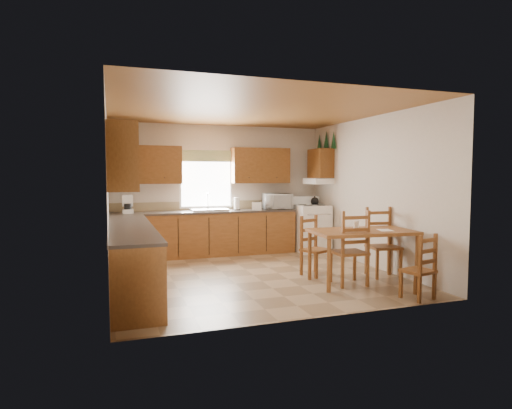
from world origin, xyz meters
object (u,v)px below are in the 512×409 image
object	(u,v)px
chair_far_left	(316,246)
microwave	(277,201)
dining_table	(362,256)
chair_near_left	(349,247)
stove	(311,229)
chair_far_right	(383,242)
chair_near_right	(418,266)

from	to	relation	value
chair_far_left	microwave	bearing A→B (deg)	63.17
dining_table	chair_near_left	xyz separation A→B (m)	(-0.23, -0.01, 0.15)
stove	chair_near_left	size ratio (longest dim) A/B	0.88
chair_far_left	chair_far_right	distance (m)	1.10
microwave	dining_table	size ratio (longest dim) A/B	0.36
chair_near_left	chair_near_right	distance (m)	1.08
stove	chair_far_left	distance (m)	2.19
chair_near_right	chair_far_right	world-z (taller)	chair_far_right
dining_table	chair_far_right	world-z (taller)	chair_far_right
stove	microwave	size ratio (longest dim) A/B	1.79
chair_far_right	stove	bearing A→B (deg)	100.06
chair_near_left	chair_far_right	world-z (taller)	chair_near_left
microwave	chair_far_right	xyz separation A→B (m)	(0.79, -2.71, -0.53)
microwave	chair_far_left	size ratio (longest dim) A/B	0.57
stove	chair_near_right	distance (m)	3.66
chair_far_right	chair_near_right	bearing A→B (deg)	-97.73
chair_near_right	chair_far_left	bearing A→B (deg)	-81.24
microwave	stove	bearing A→B (deg)	-16.47
stove	microwave	bearing A→B (deg)	159.94
dining_table	chair_far_right	bearing A→B (deg)	29.71
stove	chair_far_left	xyz separation A→B (m)	(-0.90, -2.00, -0.01)
chair_far_right	chair_far_left	bearing A→B (deg)	165.03
stove	chair_near_left	distance (m)	2.77
stove	dining_table	world-z (taller)	stove
chair_near_left	stove	bearing A→B (deg)	-101.53
dining_table	chair_near_right	world-z (taller)	chair_near_right
microwave	chair_near_right	size ratio (longest dim) A/B	0.63
microwave	chair_near_right	bearing A→B (deg)	-76.63
chair_near_right	chair_far_right	bearing A→B (deg)	-118.68
stove	chair_near_right	xyz separation A→B (m)	(-0.22, -3.65, -0.05)
chair_far_left	chair_far_right	bearing A→B (deg)	-43.73
microwave	dining_table	distance (m)	3.05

